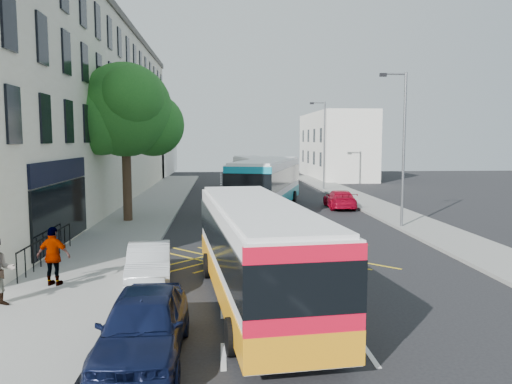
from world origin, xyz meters
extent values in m
plane|color=black|center=(0.00, 0.00, 0.00)|extent=(120.00, 120.00, 0.00)
cube|color=gray|center=(-8.50, 15.00, 0.07)|extent=(5.00, 70.00, 0.15)
cube|color=gray|center=(7.50, 15.00, 0.07)|extent=(3.00, 70.00, 0.15)
cube|color=beige|center=(-14.00, 24.50, 6.50)|extent=(8.00, 45.00, 13.00)
cube|color=#59544C|center=(-14.00, 24.50, 13.25)|extent=(8.30, 45.00, 0.50)
cube|color=black|center=(-9.95, 8.00, 3.40)|extent=(0.12, 7.00, 0.90)
cube|color=black|center=(-9.95, 8.00, 1.60)|extent=(0.12, 7.00, 2.60)
cube|color=silver|center=(-14.00, 55.00, 5.00)|extent=(8.00, 20.00, 10.00)
cube|color=silver|center=(11.00, 48.00, 4.00)|extent=(6.00, 18.00, 8.00)
cylinder|color=#382619|center=(-8.50, 15.00, 2.35)|extent=(0.50, 0.50, 4.40)
sphere|color=#164F18|center=(-8.50, 15.00, 6.35)|extent=(5.20, 5.20, 5.20)
sphere|color=#164F18|center=(-7.10, 15.80, 5.55)|extent=(3.60, 3.60, 3.60)
sphere|color=#164F18|center=(-9.70, 14.40, 5.75)|extent=(3.80, 3.80, 3.80)
sphere|color=#164F18|center=(-7.90, 13.70, 6.95)|extent=(3.40, 3.40, 3.40)
sphere|color=#164F18|center=(-9.30, 16.10, 7.35)|extent=(3.20, 3.20, 3.20)
cylinder|color=slate|center=(6.30, 12.00, 4.15)|extent=(0.14, 0.14, 8.00)
cylinder|color=slate|center=(5.70, 12.00, 8.05)|extent=(1.20, 0.10, 0.10)
cube|color=black|center=(5.10, 12.00, 8.00)|extent=(0.35, 0.15, 0.18)
cylinder|color=slate|center=(6.30, 32.00, 4.15)|extent=(0.14, 0.14, 8.00)
cylinder|color=slate|center=(5.70, 32.00, 8.05)|extent=(1.20, 0.10, 0.10)
cube|color=black|center=(5.10, 32.00, 8.00)|extent=(0.35, 0.15, 0.18)
cube|color=silver|center=(-2.22, 0.63, 1.57)|extent=(3.44, 10.48, 2.48)
cube|color=silver|center=(-2.22, 0.63, 2.85)|extent=(3.23, 10.26, 0.11)
cube|color=black|center=(-2.22, 0.63, 1.92)|extent=(3.51, 10.55, 1.03)
cube|color=orange|center=(-2.22, 0.63, 0.70)|extent=(3.50, 10.54, 0.70)
cube|color=red|center=(-1.67, -4.46, 1.59)|extent=(2.38, 0.36, 2.34)
cube|color=#FF0C0C|center=(-2.58, -4.57, 0.94)|extent=(0.26, 0.09, 0.25)
cube|color=#FF0C0C|center=(-0.75, -4.37, 0.94)|extent=(0.26, 0.09, 0.25)
cylinder|color=black|center=(-3.69, 3.29, 0.42)|extent=(0.35, 0.87, 0.84)
cylinder|color=black|center=(-1.36, 3.55, 0.42)|extent=(0.35, 0.87, 0.84)
cylinder|color=black|center=(-3.01, -2.94, 0.42)|extent=(0.35, 0.87, 0.84)
cylinder|color=black|center=(-0.68, -2.69, 0.42)|extent=(0.35, 0.87, 0.84)
cube|color=silver|center=(-0.11, 19.83, 1.82)|extent=(5.94, 12.26, 2.89)
cube|color=silver|center=(-0.11, 19.83, 3.32)|extent=(5.66, 11.97, 0.13)
cube|color=black|center=(-0.11, 19.83, 2.23)|extent=(6.01, 12.34, 1.20)
cube|color=#0B838F|center=(-0.11, 19.83, 0.82)|extent=(6.00, 12.32, 0.82)
cube|color=#0E90AE|center=(-1.76, 14.10, 1.85)|extent=(2.68, 0.86, 2.72)
cube|color=#FF0C0C|center=(-2.83, 14.40, 1.09)|extent=(0.26, 0.13, 0.25)
cube|color=#FF0C0C|center=(-0.70, 13.78, 1.09)|extent=(0.26, 0.13, 0.25)
cylinder|color=black|center=(-0.51, 23.34, 0.49)|extent=(0.56, 1.03, 0.98)
cylinder|color=black|center=(2.10, 22.59, 0.49)|extent=(0.56, 1.03, 0.98)
cylinder|color=black|center=(-2.54, 16.33, 0.49)|extent=(0.56, 1.03, 0.98)
cylinder|color=black|center=(0.08, 15.58, 0.49)|extent=(0.56, 1.03, 0.98)
cube|color=silver|center=(-0.05, 31.79, 1.67)|extent=(3.85, 11.17, 2.64)
cube|color=silver|center=(-0.05, 31.79, 3.04)|extent=(3.63, 10.93, 0.12)
cube|color=black|center=(-0.05, 31.79, 2.04)|extent=(3.92, 11.24, 1.09)
cube|color=#0B8B94|center=(-0.05, 31.79, 0.75)|extent=(3.91, 11.23, 0.75)
cube|color=white|center=(0.64, 26.39, 1.69)|extent=(2.52, 0.42, 2.49)
cube|color=#FF0C0C|center=(-0.34, 26.25, 1.00)|extent=(0.26, 0.09, 0.25)
cube|color=#FF0C0C|center=(1.63, 26.50, 1.00)|extent=(0.26, 0.09, 0.25)
cylinder|color=black|center=(-1.66, 34.59, 0.45)|extent=(0.39, 0.92, 0.90)
cylinder|color=black|center=(0.81, 34.91, 0.45)|extent=(0.39, 0.92, 0.90)
cylinder|color=black|center=(-0.81, 27.98, 0.45)|extent=(0.39, 0.92, 0.90)
cylinder|color=black|center=(1.65, 28.29, 0.45)|extent=(0.39, 0.92, 0.90)
cylinder|color=black|center=(-2.01, -3.46, 0.32)|extent=(0.23, 0.65, 0.64)
cylinder|color=black|center=(-1.74, -1.99, 0.32)|extent=(0.23, 0.65, 0.64)
cube|color=black|center=(-1.87, -2.73, 0.62)|extent=(0.43, 1.22, 0.22)
cube|color=black|center=(-1.83, -2.48, 0.80)|extent=(0.36, 0.49, 0.20)
cube|color=black|center=(-1.92, -2.97, 0.75)|extent=(0.35, 0.54, 0.10)
cylinder|color=slate|center=(-1.74, -2.04, 0.70)|extent=(0.14, 0.44, 0.84)
cylinder|color=slate|center=(-1.77, -2.19, 1.05)|extent=(0.60, 0.15, 0.04)
cube|color=gold|center=(-2.04, -3.63, 0.55)|extent=(0.18, 0.05, 0.13)
imported|color=black|center=(-1.88, -2.78, 1.01)|extent=(0.69, 0.52, 1.72)
sphere|color=#99999E|center=(-1.88, -2.78, 1.75)|extent=(0.30, 0.30, 0.30)
imported|color=black|center=(-4.90, -3.02, 0.75)|extent=(1.78, 4.40, 1.50)
imported|color=#B2B6BA|center=(-5.60, 2.82, 0.64)|extent=(1.74, 4.02, 1.29)
imported|color=#B40724|center=(4.94, 20.12, 0.64)|extent=(2.01, 4.46, 1.27)
imported|color=#3F4246|center=(0.67, 44.41, 0.67)|extent=(2.23, 4.82, 1.34)
imported|color=#A1A4A8|center=(4.00, 41.23, 0.67)|extent=(1.99, 4.08, 1.34)
imported|color=black|center=(5.50, 49.41, 0.59)|extent=(1.56, 3.69, 1.18)
imported|color=gray|center=(-8.45, 2.23, 1.08)|extent=(1.15, 0.66, 1.85)
camera|label=1|loc=(-3.23, -13.43, 4.69)|focal=35.00mm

